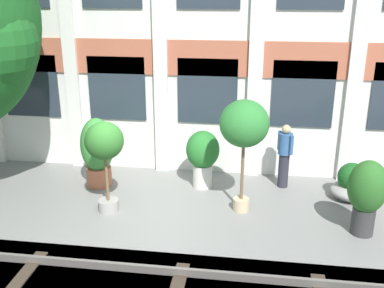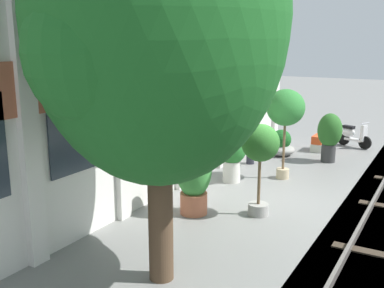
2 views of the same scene
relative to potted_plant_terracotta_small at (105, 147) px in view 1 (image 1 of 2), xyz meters
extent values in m
plane|color=slate|center=(0.75, -0.17, -1.54)|extent=(80.00, 80.00, 0.00)
cube|color=silver|center=(0.75, 2.84, 2.73)|extent=(14.51, 0.50, 8.55)
cube|color=#AD5B42|center=(0.75, 2.57, 1.56)|extent=(14.51, 0.06, 0.90)
cube|color=silver|center=(-1.67, 2.53, 2.73)|extent=(0.36, 0.16, 8.55)
cube|color=silver|center=(0.75, 2.53, 2.73)|extent=(0.36, 0.16, 8.55)
cube|color=silver|center=(3.17, 2.53, 2.73)|extent=(0.36, 0.16, 8.55)
cube|color=silver|center=(5.59, 2.53, 2.73)|extent=(0.36, 0.16, 8.55)
cube|color=#28333D|center=(-2.88, 2.56, 0.71)|extent=(1.55, 0.04, 1.70)
cube|color=#28333D|center=(-0.46, 2.56, 0.71)|extent=(1.55, 0.04, 1.70)
cube|color=#28333D|center=(1.96, 2.56, 0.71)|extent=(1.55, 0.04, 1.70)
cube|color=#28333D|center=(4.38, 2.56, 0.71)|extent=(1.55, 0.04, 1.70)
cube|color=#605B56|center=(0.75, -2.18, -1.47)|extent=(22.51, 0.07, 0.15)
cube|color=#382D23|center=(-0.73, -2.90, -1.53)|extent=(0.24, 2.10, 0.03)
cylinder|color=gray|center=(0.00, 0.00, -1.41)|extent=(0.46, 0.46, 0.26)
cylinder|color=brown|center=(0.00, 0.00, -0.65)|extent=(0.07, 0.07, 1.25)
ellipsoid|color=#286023|center=(0.00, 0.00, 0.14)|extent=(0.84, 0.84, 0.84)
cylinder|color=#B76647|center=(-0.66, 1.31, -1.30)|extent=(0.62, 0.62, 0.49)
ellipsoid|color=#388438|center=(-0.66, 1.31, -0.46)|extent=(0.82, 0.82, 1.39)
cylinder|color=tan|center=(2.98, 0.44, -1.40)|extent=(0.37, 0.37, 0.29)
cylinder|color=brown|center=(2.98, 0.44, -0.47)|extent=(0.07, 0.07, 1.57)
ellipsoid|color=#2D7A33|center=(2.98, 0.44, 0.52)|extent=(1.07, 1.07, 1.03)
ellipsoid|color=gray|center=(5.55, 1.40, -1.35)|extent=(0.96, 0.96, 0.38)
sphere|color=#19561E|center=(5.55, 1.40, -0.99)|extent=(0.69, 0.69, 0.69)
cylinder|color=beige|center=(1.96, 1.59, -1.25)|extent=(0.49, 0.49, 0.59)
ellipsoid|color=#236B28|center=(1.96, 1.59, -0.55)|extent=(0.83, 0.83, 0.95)
cylinder|color=#333333|center=(5.48, -0.24, -1.25)|extent=(0.46, 0.46, 0.58)
ellipsoid|color=#286023|center=(5.48, -0.24, -0.49)|extent=(0.78, 0.78, 1.10)
cylinder|color=#282833|center=(3.98, 1.87, -1.10)|extent=(0.26, 0.26, 0.89)
cylinder|color=#33598C|center=(3.98, 1.87, -0.39)|extent=(0.34, 0.34, 0.53)
sphere|color=tan|center=(3.98, 1.87, -0.01)|extent=(0.22, 0.22, 0.22)
cylinder|color=#33598C|center=(3.84, 2.04, -0.36)|extent=(0.09, 0.09, 0.48)
cylinder|color=#33598C|center=(4.12, 1.70, -0.36)|extent=(0.09, 0.09, 0.48)
camera|label=1|loc=(3.13, -8.78, 3.29)|focal=42.00mm
camera|label=2|loc=(-9.07, -3.52, 2.32)|focal=42.00mm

